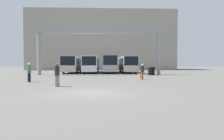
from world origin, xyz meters
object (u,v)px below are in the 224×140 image
Objects in this scene: bus_slot_3 at (127,63)px; traffic_cone at (140,75)px; bus_slot_2 at (109,63)px; bus_slot_1 at (92,63)px; pedestrian_near_right at (29,72)px; pedestrian_near_center at (57,74)px; bus_slot_0 at (73,63)px; pedestrian_near_left at (142,71)px; tire_stack at (151,71)px.

traffic_cone is (-0.10, -13.80, -1.38)m from bus_slot_3.
bus_slot_2 is 3.37m from bus_slot_3.
bus_slot_2 is (3.37, -0.29, 0.08)m from bus_slot_1.
pedestrian_near_right reaches higher than pedestrian_near_center.
pedestrian_near_left is at bearing -58.61° from bus_slot_0.
bus_slot_1 is at bearing 177.28° from bus_slot_3.
bus_slot_3 is 13.87m from traffic_cone.
traffic_cone is at bearing 17.13° from pedestrian_near_left.
bus_slot_2 is 23.22m from pedestrian_near_center.
bus_slot_3 is (10.10, 0.63, -0.00)m from bus_slot_0.
pedestrian_near_right is 5.11m from pedestrian_near_center.
bus_slot_3 is at bearing 20.35° from pedestrian_near_left.
traffic_cone is (3.27, -13.83, -1.46)m from bus_slot_2.
pedestrian_near_right is 1.45× the size of tire_stack.
bus_slot_0 is 0.89× the size of bus_slot_2.
bus_slot_3 is 16.69m from pedestrian_near_left.
pedestrian_near_right is 17.27m from tire_stack.
bus_slot_0 is 14.97m from tire_stack.
traffic_cone is at bearing -76.71° from bus_slot_2.
pedestrian_near_center reaches higher than pedestrian_near_left.
tire_stack is (2.68, 5.30, 0.27)m from traffic_cone.
pedestrian_near_center is at bearing -83.89° from bus_slot_0.
bus_slot_2 is 17.72× the size of traffic_cone.
traffic_cone is (10.00, -13.17, -1.38)m from bus_slot_0.
pedestrian_near_right is at bearing -112.30° from bus_slot_2.
tire_stack is (5.95, -8.53, -1.19)m from bus_slot_2.
bus_slot_2 reaches higher than bus_slot_0.
bus_slot_0 is at bearing -164.27° from bus_slot_1.
bus_slot_0 reaches higher than traffic_cone.
bus_slot_2 reaches higher than bus_slot_3.
pedestrian_near_center is at bearing -92.48° from bus_slot_1.
bus_slot_1 reaches higher than pedestrian_near_center.
bus_slot_1 is at bearing 175.14° from bus_slot_2.
bus_slot_0 is at bearing 60.82° from pedestrian_near_center.
bus_slot_2 is at bearing 5.62° from bus_slot_0.
bus_slot_3 is (3.37, -0.03, -0.08)m from bus_slot_2.
traffic_cone is 0.55× the size of tire_stack.
traffic_cone is at bearing -90.42° from bus_slot_3.
pedestrian_near_center is 11.78m from traffic_cone.
bus_slot_0 is 22.26m from pedestrian_near_center.
pedestrian_near_right is at bearing -154.95° from traffic_cone.
bus_slot_0 reaches higher than tire_stack.
tire_stack is at bearing -42.64° from pedestrian_near_right.
bus_slot_2 is 14.29m from traffic_cone.
traffic_cone is (0.22, 2.87, -0.55)m from pedestrian_near_left.
bus_slot_2 is 10.47m from tire_stack.
bus_slot_0 is 3.50m from bus_slot_1.
bus_slot_1 is 3.38m from bus_slot_2.
bus_slot_2 reaches higher than tire_stack.
bus_slot_0 reaches higher than pedestrian_near_left.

